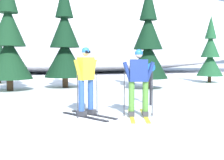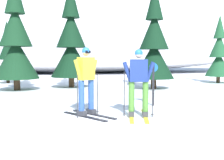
{
  "view_description": "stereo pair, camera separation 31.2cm",
  "coord_description": "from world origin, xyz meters",
  "px_view_note": "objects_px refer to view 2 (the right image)",
  "views": [
    {
      "loc": [
        -0.55,
        -6.05,
        1.52
      ],
      "look_at": [
        0.52,
        0.85,
        0.95
      ],
      "focal_mm": 43.52,
      "sensor_mm": 36.0,
      "label": 1
    },
    {
      "loc": [
        -0.25,
        -6.09,
        1.52
      ],
      "look_at": [
        0.52,
        0.85,
        0.95
      ],
      "focal_mm": 43.52,
      "sensor_mm": 36.0,
      "label": 2
    }
  ],
  "objects_px": {
    "pine_tree_center_left": "(16,42)",
    "pine_tree_center": "(71,43)",
    "pine_tree_center_right": "(154,45)",
    "pine_tree_far_right": "(219,55)",
    "trail_marker_post": "(153,81)",
    "skier_navy_jacket": "(139,81)",
    "pine_tree_far_left": "(7,57)",
    "skier_yellow_jacket": "(86,80)"
  },
  "relations": [
    {
      "from": "skier_yellow_jacket",
      "to": "pine_tree_far_left",
      "type": "relative_size",
      "value": 0.48
    },
    {
      "from": "trail_marker_post",
      "to": "pine_tree_far_left",
      "type": "bearing_deg",
      "value": 127.9
    },
    {
      "from": "skier_yellow_jacket",
      "to": "pine_tree_far_right",
      "type": "relative_size",
      "value": 0.44
    },
    {
      "from": "skier_navy_jacket",
      "to": "skier_yellow_jacket",
      "type": "xyz_separation_m",
      "value": [
        -1.32,
        0.33,
        0.03
      ]
    },
    {
      "from": "pine_tree_center_left",
      "to": "pine_tree_far_right",
      "type": "xyz_separation_m",
      "value": [
        11.26,
        2.5,
        -0.56
      ]
    },
    {
      "from": "pine_tree_far_left",
      "to": "pine_tree_center_right",
      "type": "distance_m",
      "value": 8.94
    },
    {
      "from": "skier_navy_jacket",
      "to": "pine_tree_far_left",
      "type": "distance_m",
      "value": 11.83
    },
    {
      "from": "pine_tree_far_left",
      "to": "pine_tree_center_right",
      "type": "xyz_separation_m",
      "value": [
        7.98,
        -4.01,
        0.58
      ]
    },
    {
      "from": "pine_tree_center_left",
      "to": "skier_navy_jacket",
      "type": "bearing_deg",
      "value": -54.64
    },
    {
      "from": "pine_tree_center",
      "to": "pine_tree_center_right",
      "type": "bearing_deg",
      "value": -15.15
    },
    {
      "from": "skier_navy_jacket",
      "to": "pine_tree_center",
      "type": "distance_m",
      "value": 7.7
    },
    {
      "from": "pine_tree_center",
      "to": "pine_tree_far_right",
      "type": "xyz_separation_m",
      "value": [
        8.75,
        1.51,
        -0.55
      ]
    },
    {
      "from": "pine_tree_center_left",
      "to": "pine_tree_center",
      "type": "height_order",
      "value": "pine_tree_center_left"
    },
    {
      "from": "pine_tree_far_left",
      "to": "pine_tree_center",
      "type": "xyz_separation_m",
      "value": [
        3.93,
        -2.91,
        0.7
      ]
    },
    {
      "from": "skier_navy_jacket",
      "to": "skier_yellow_jacket",
      "type": "relative_size",
      "value": 0.97
    },
    {
      "from": "skier_navy_jacket",
      "to": "trail_marker_post",
      "type": "bearing_deg",
      "value": 62.99
    },
    {
      "from": "skier_navy_jacket",
      "to": "trail_marker_post",
      "type": "xyz_separation_m",
      "value": [
        0.81,
        1.59,
        -0.15
      ]
    },
    {
      "from": "skier_yellow_jacket",
      "to": "pine_tree_center",
      "type": "relative_size",
      "value": 0.33
    },
    {
      "from": "pine_tree_center_right",
      "to": "pine_tree_far_right",
      "type": "distance_m",
      "value": 5.4
    },
    {
      "from": "skier_navy_jacket",
      "to": "pine_tree_far_right",
      "type": "height_order",
      "value": "pine_tree_far_right"
    },
    {
      "from": "pine_tree_center_right",
      "to": "skier_navy_jacket",
      "type": "bearing_deg",
      "value": -108.36
    },
    {
      "from": "pine_tree_center_left",
      "to": "pine_tree_far_right",
      "type": "distance_m",
      "value": 11.55
    },
    {
      "from": "skier_navy_jacket",
      "to": "pine_tree_center_right",
      "type": "relative_size",
      "value": 0.34
    },
    {
      "from": "pine_tree_center",
      "to": "trail_marker_post",
      "type": "bearing_deg",
      "value": -63.99
    },
    {
      "from": "pine_tree_far_right",
      "to": "trail_marker_post",
      "type": "xyz_separation_m",
      "value": [
        -5.96,
        -7.23,
        -0.94
      ]
    },
    {
      "from": "pine_tree_center_right",
      "to": "pine_tree_far_right",
      "type": "height_order",
      "value": "pine_tree_center_right"
    },
    {
      "from": "pine_tree_center_right",
      "to": "trail_marker_post",
      "type": "xyz_separation_m",
      "value": [
        -1.25,
        -4.63,
        -1.37
      ]
    },
    {
      "from": "pine_tree_center_right",
      "to": "pine_tree_far_left",
      "type": "bearing_deg",
      "value": 153.32
    },
    {
      "from": "pine_tree_far_left",
      "to": "trail_marker_post",
      "type": "xyz_separation_m",
      "value": [
        6.72,
        -8.64,
        -0.79
      ]
    },
    {
      "from": "pine_tree_center_right",
      "to": "pine_tree_center_left",
      "type": "bearing_deg",
      "value": 179.05
    },
    {
      "from": "pine_tree_center",
      "to": "trail_marker_post",
      "type": "xyz_separation_m",
      "value": [
        2.79,
        -5.72,
        -1.49
      ]
    },
    {
      "from": "pine_tree_far_left",
      "to": "pine_tree_center_left",
      "type": "height_order",
      "value": "pine_tree_center_left"
    },
    {
      "from": "pine_tree_center_left",
      "to": "pine_tree_far_left",
      "type": "bearing_deg",
      "value": 110.04
    },
    {
      "from": "pine_tree_center_left",
      "to": "pine_tree_center_right",
      "type": "xyz_separation_m",
      "value": [
        6.55,
        -0.11,
        -0.13
      ]
    },
    {
      "from": "pine_tree_far_left",
      "to": "pine_tree_far_right",
      "type": "relative_size",
      "value": 0.91
    },
    {
      "from": "pine_tree_far_right",
      "to": "pine_tree_center",
      "type": "bearing_deg",
      "value": -170.23
    },
    {
      "from": "pine_tree_center",
      "to": "pine_tree_far_right",
      "type": "height_order",
      "value": "pine_tree_center"
    },
    {
      "from": "pine_tree_center",
      "to": "pine_tree_center_right",
      "type": "xyz_separation_m",
      "value": [
        4.05,
        -1.1,
        -0.12
      ]
    },
    {
      "from": "trail_marker_post",
      "to": "pine_tree_far_right",
      "type": "bearing_deg",
      "value": 50.5
    },
    {
      "from": "pine_tree_center_right",
      "to": "pine_tree_center",
      "type": "bearing_deg",
      "value": 164.85
    },
    {
      "from": "pine_tree_center_left",
      "to": "pine_tree_center_right",
      "type": "distance_m",
      "value": 6.56
    },
    {
      "from": "pine_tree_center",
      "to": "pine_tree_far_right",
      "type": "distance_m",
      "value": 8.9
    }
  ]
}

